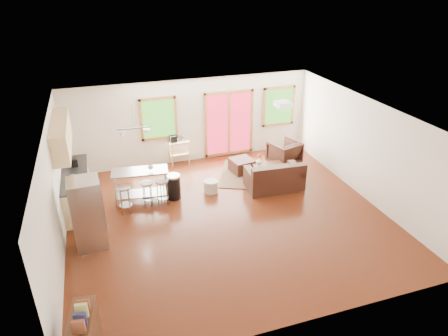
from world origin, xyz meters
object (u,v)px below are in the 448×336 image
object	(u,v)px
loveseat	(275,178)
kitchen_cart	(178,144)
rug	(262,175)
coffee_table	(269,167)
armchair	(284,152)
refrigerator	(88,214)
ottoman	(242,166)
island	(141,180)

from	to	relation	value
loveseat	kitchen_cart	world-z (taller)	kitchen_cart
rug	kitchen_cart	xyz separation A→B (m)	(-2.16, 1.55, 0.64)
kitchen_cart	coffee_table	bearing A→B (deg)	-35.80
loveseat	armchair	size ratio (longest dim) A/B	1.84
rug	refrigerator	world-z (taller)	refrigerator
ottoman	refrigerator	world-z (taller)	refrigerator
loveseat	refrigerator	xyz separation A→B (m)	(-4.84, -1.07, 0.48)
coffee_table	refrigerator	distance (m)	5.32
ottoman	island	size ratio (longest dim) A/B	0.42
coffee_table	ottoman	distance (m)	0.83
rug	armchair	size ratio (longest dim) A/B	2.80
coffee_table	ottoman	bearing A→B (deg)	140.96
armchair	kitchen_cart	world-z (taller)	kitchen_cart
loveseat	coffee_table	size ratio (longest dim) A/B	1.69
coffee_table	refrigerator	bearing A→B (deg)	-160.12
rug	island	bearing A→B (deg)	-173.85
kitchen_cart	refrigerator	bearing A→B (deg)	-127.76
kitchen_cart	loveseat	bearing A→B (deg)	-47.98
rug	loveseat	xyz separation A→B (m)	(-0.00, -0.84, 0.31)
armchair	refrigerator	size ratio (longest dim) A/B	0.53
rug	loveseat	world-z (taller)	loveseat
ottoman	refrigerator	distance (m)	4.96
coffee_table	island	world-z (taller)	island
refrigerator	kitchen_cart	bearing A→B (deg)	49.91
coffee_table	kitchen_cart	distance (m)	2.86
island	loveseat	bearing A→B (deg)	-7.37
rug	island	xyz separation A→B (m)	(-3.56, -0.38, 0.60)
refrigerator	kitchen_cart	world-z (taller)	refrigerator
kitchen_cart	ottoman	bearing A→B (deg)	-34.48
ottoman	kitchen_cart	distance (m)	2.07
coffee_table	refrigerator	world-z (taller)	refrigerator
loveseat	kitchen_cart	xyz separation A→B (m)	(-2.16, 2.39, 0.33)
loveseat	coffee_table	world-z (taller)	loveseat
island	rug	bearing A→B (deg)	6.15
rug	island	size ratio (longest dim) A/B	1.62
ottoman	kitchen_cart	world-z (taller)	kitchen_cart
rug	island	world-z (taller)	island
rug	loveseat	bearing A→B (deg)	-90.07
island	refrigerator	bearing A→B (deg)	-130.01
armchair	rug	bearing A→B (deg)	10.62
armchair	island	xyz separation A→B (m)	(-4.48, -0.86, 0.19)
coffee_table	refrigerator	size ratio (longest dim) A/B	0.58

